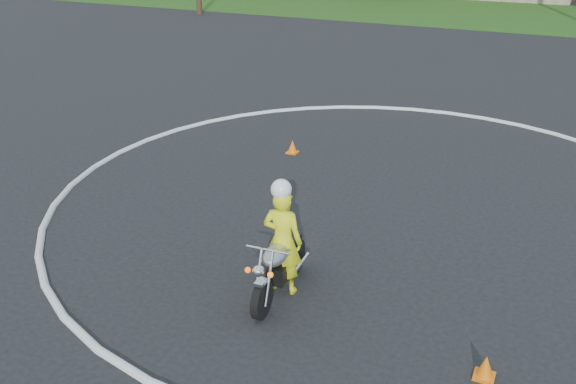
% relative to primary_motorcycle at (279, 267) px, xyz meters
% --- Properties ---
extents(ground, '(120.00, 120.00, 0.00)m').
position_rel_primary_motorcycle_xyz_m(ground, '(0.37, 0.64, -0.45)').
color(ground, black).
rests_on(ground, ground).
extents(grass_strip, '(120.00, 10.00, 0.02)m').
position_rel_primary_motorcycle_xyz_m(grass_strip, '(0.37, 27.64, -0.44)').
color(grass_strip, '#1E4714').
rests_on(grass_strip, ground).
extents(course_markings, '(19.05, 19.05, 0.12)m').
position_rel_primary_motorcycle_xyz_m(course_markings, '(2.54, 4.99, -0.44)').
color(course_markings, silver).
rests_on(course_markings, ground).
extents(primary_motorcycle, '(0.62, 1.77, 0.93)m').
position_rel_primary_motorcycle_xyz_m(primary_motorcycle, '(0.00, 0.00, 0.00)').
color(primary_motorcycle, black).
rests_on(primary_motorcycle, ground).
extents(rider_primary_grp, '(0.59, 0.40, 1.72)m').
position_rel_primary_motorcycle_xyz_m(rider_primary_grp, '(-0.00, 0.13, 0.38)').
color(rider_primary_grp, '#F0F519').
rests_on(rider_primary_grp, ground).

